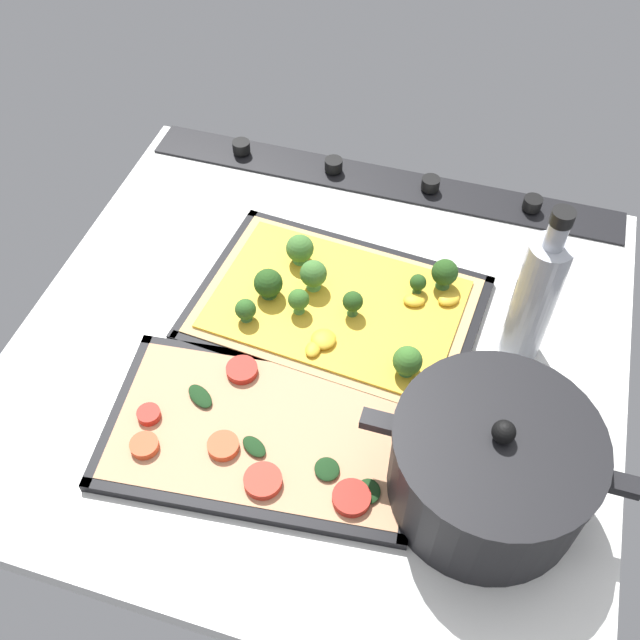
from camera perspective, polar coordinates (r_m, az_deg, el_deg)
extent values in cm
cube|color=silver|center=(95.95, -0.10, -2.49)|extent=(76.84, 73.42, 3.00)
cube|color=black|center=(116.84, 4.73, 10.70)|extent=(73.77, 7.00, 0.80)
cylinder|color=black|center=(114.96, 16.11, 8.67)|extent=(2.80, 2.80, 1.80)
cylinder|color=black|center=(115.15, 8.55, 10.40)|extent=(2.80, 2.80, 1.80)
cylinder|color=black|center=(117.36, 1.06, 11.93)|extent=(2.80, 2.80, 1.80)
cylinder|color=black|center=(121.50, -6.11, 13.19)|extent=(2.80, 2.80, 1.80)
cube|color=black|center=(98.00, 1.25, 0.71)|extent=(38.81, 28.48, 0.50)
cube|color=black|center=(105.48, 3.62, 5.56)|extent=(36.78, 4.28, 1.30)
cube|color=black|center=(90.87, -1.48, -4.61)|extent=(36.78, 4.28, 1.30)
cube|color=black|center=(95.44, 11.30, -2.19)|extent=(3.33, 25.49, 1.30)
cube|color=black|center=(103.03, -8.05, 3.66)|extent=(3.33, 25.49, 1.30)
cube|color=tan|center=(97.43, 1.26, 0.99)|extent=(36.22, 25.88, 1.00)
cube|color=gold|center=(96.89, 1.27, 1.26)|extent=(33.28, 23.35, 0.40)
cone|color=#68AD54|center=(101.55, -1.54, 4.81)|extent=(2.09, 2.09, 0.97)
sphere|color=#427533|center=(100.18, -1.57, 5.56)|extent=(3.80, 3.80, 3.80)
cone|color=#427635|center=(97.59, -3.97, 2.14)|extent=(2.09, 2.09, 0.84)
sphere|color=#264C1C|center=(96.21, -4.03, 2.87)|extent=(3.81, 3.81, 3.81)
cone|color=#427635|center=(95.16, 2.52, 0.80)|extent=(1.46, 1.46, 1.37)
sphere|color=#264C1C|center=(93.87, 2.55, 1.46)|extent=(2.65, 2.65, 2.65)
cone|color=#5B9F46|center=(95.40, -1.65, 0.96)|extent=(1.52, 1.52, 1.26)
sphere|color=#386B28|center=(94.13, -1.67, 1.61)|extent=(2.76, 2.76, 2.76)
cone|color=#427635|center=(98.54, 7.51, 2.40)|extent=(1.22, 1.22, 0.93)
sphere|color=#264C1C|center=(97.58, 7.59, 2.90)|extent=(2.22, 2.22, 2.22)
cone|color=#4D8B3F|center=(94.89, -5.80, 0.08)|extent=(1.49, 1.49, 0.89)
sphere|color=#2D5B23|center=(93.77, -5.87, 0.64)|extent=(2.71, 2.71, 2.71)
cone|color=#5B9F46|center=(90.28, 6.68, -3.80)|extent=(1.99, 1.99, 0.82)
sphere|color=#386B28|center=(88.85, 6.79, -3.14)|extent=(3.62, 3.62, 3.62)
cone|color=#427635|center=(99.62, 9.48, 2.90)|extent=(1.94, 1.94, 1.27)
sphere|color=#264C1C|center=(98.19, 9.63, 3.66)|extent=(3.54, 3.54, 3.54)
cone|color=#68AD54|center=(98.09, -0.50, 2.83)|extent=(1.98, 1.98, 1.28)
sphere|color=#427533|center=(96.61, -0.51, 3.61)|extent=(3.60, 3.60, 3.60)
ellipsoid|color=gold|center=(97.24, 7.29, 1.53)|extent=(3.33, 2.84, 1.00)
ellipsoid|color=gold|center=(98.03, 9.92, 1.60)|extent=(3.63, 3.54, 1.03)
ellipsoid|color=gold|center=(92.32, 0.27, -1.49)|extent=(3.94, 4.00, 1.14)
ellipsoid|color=gold|center=(91.60, -0.78, -2.19)|extent=(1.90, 2.59, 0.90)
cube|color=black|center=(87.44, -4.46, -8.79)|extent=(38.38, 25.20, 0.50)
cube|color=black|center=(92.39, -3.01, -3.34)|extent=(36.21, 5.07, 1.30)
cube|color=black|center=(82.70, -6.18, -14.59)|extent=(36.21, 5.07, 1.30)
cube|color=black|center=(85.87, 7.15, -10.49)|extent=(3.49, 21.45, 1.30)
cube|color=black|center=(91.72, -15.25, -6.61)|extent=(3.49, 21.45, 1.30)
cube|color=tan|center=(86.83, -4.49, -8.55)|extent=(35.73, 22.56, 0.90)
cylinder|color=red|center=(82.66, -4.27, -12.33)|extent=(4.27, 4.27, 1.00)
cylinder|color=#B22319|center=(90.62, -6.05, -3.86)|extent=(3.87, 3.87, 1.00)
cylinder|color=#D14723|center=(86.84, -13.42, -9.42)|extent=(3.29, 3.29, 1.00)
cylinder|color=#D14723|center=(85.22, -7.49, -9.62)|extent=(3.63, 3.63, 1.00)
cylinder|color=#B22319|center=(81.66, 2.45, -13.58)|extent=(4.22, 4.22, 1.00)
cylinder|color=#B22319|center=(88.90, -13.09, -7.12)|extent=(2.76, 2.76, 1.00)
ellipsoid|color=#193819|center=(83.23, 0.55, -11.46)|extent=(4.06, 4.10, 0.60)
ellipsoid|color=#193819|center=(89.25, -9.25, -5.83)|extent=(4.45, 3.94, 0.60)
ellipsoid|color=#193819|center=(82.20, 3.76, -13.07)|extent=(3.39, 3.64, 0.60)
ellipsoid|color=#193819|center=(84.90, -5.11, -9.72)|extent=(3.87, 3.34, 0.60)
cylinder|color=black|center=(81.04, 13.00, -11.13)|extent=(21.17, 21.17, 11.08)
cylinder|color=black|center=(75.97, 13.80, -9.01)|extent=(21.59, 21.59, 0.80)
sphere|color=black|center=(74.62, 14.03, -8.39)|extent=(2.40, 2.40, 2.40)
cube|color=black|center=(79.98, 22.32, -11.69)|extent=(3.60, 2.00, 1.20)
cube|color=black|center=(77.95, 4.49, -7.83)|extent=(3.60, 2.00, 1.20)
cylinder|color=#B7BCC6|center=(91.02, 16.20, 1.43)|extent=(5.12, 5.12, 18.28)
cylinder|color=#B7BCC6|center=(83.41, 17.82, 6.28)|extent=(2.30, 2.30, 3.50)
cylinder|color=black|center=(81.73, 18.25, 7.55)|extent=(2.56, 2.56, 1.60)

